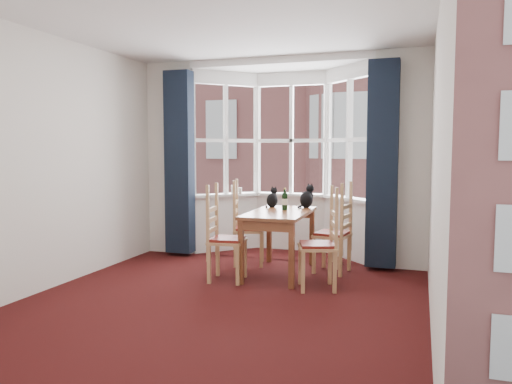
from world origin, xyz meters
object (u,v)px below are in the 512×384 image
at_px(wine_bottle, 285,200).
at_px(candle_tall, 233,189).
at_px(cat_left, 272,199).
at_px(chair_left_far, 242,230).
at_px(chair_right_near, 325,247).
at_px(chair_left_near, 220,241).
at_px(candle_short, 240,191).
at_px(dining_table, 279,220).
at_px(chair_right_far, 339,236).
at_px(cat_right, 307,198).

height_order(wine_bottle, candle_tall, wine_bottle).
bearing_deg(cat_left, wine_bottle, -46.95).
xyz_separation_m(chair_left_far, chair_right_near, (1.27, -0.81, 0.00)).
bearing_deg(chair_left_near, wine_bottle, 47.87).
xyz_separation_m(candle_tall, candle_short, (0.10, 0.03, -0.02)).
distance_m(chair_left_near, candle_short, 1.76).
xyz_separation_m(dining_table, wine_bottle, (0.02, 0.17, 0.23)).
distance_m(cat_left, candle_short, 1.04).
bearing_deg(chair_right_near, chair_right_far, 87.42).
height_order(chair_left_far, cat_right, cat_right).
xyz_separation_m(chair_left_near, candle_short, (-0.36, 1.67, 0.45)).
height_order(chair_left_near, cat_left, cat_left).
distance_m(wine_bottle, candle_tall, 1.44).
bearing_deg(candle_tall, cat_right, -25.89).
bearing_deg(chair_right_near, dining_table, 144.39).
xyz_separation_m(dining_table, cat_right, (0.23, 0.52, 0.23)).
relative_size(chair_left_near, chair_right_near, 1.00).
distance_m(chair_left_far, candle_short, 1.00).
height_order(chair_right_near, chair_right_far, same).
xyz_separation_m(chair_left_near, chair_right_far, (1.28, 0.78, 0.00)).
relative_size(chair_left_far, chair_right_far, 1.00).
relative_size(chair_right_near, cat_right, 2.83).
bearing_deg(chair_right_near, candle_short, 134.37).
bearing_deg(candle_short, dining_table, -51.07).
height_order(dining_table, chair_left_near, chair_left_near).
height_order(chair_right_near, candle_tall, candle_tall).
height_order(cat_right, candle_short, cat_right).
bearing_deg(wine_bottle, dining_table, -98.10).
height_order(cat_left, wine_bottle, wine_bottle).
height_order(chair_left_near, cat_right, cat_right).
relative_size(cat_left, cat_right, 0.86).
height_order(cat_right, candle_tall, cat_right).
relative_size(chair_left_far, candle_tall, 6.78).
relative_size(chair_left_near, candle_short, 9.41).
height_order(chair_right_near, candle_short, candle_short).
height_order(chair_left_near, candle_tall, candle_tall).
bearing_deg(cat_left, chair_right_far, -8.85).
height_order(dining_table, chair_right_near, chair_right_near).
bearing_deg(chair_right_far, cat_right, 152.68).
bearing_deg(candle_tall, chair_right_near, -43.36).
xyz_separation_m(chair_left_near, chair_left_far, (-0.02, 0.84, 0.00)).
bearing_deg(candle_tall, chair_right_far, -26.28).
distance_m(chair_left_far, cat_right, 0.96).
bearing_deg(candle_short, chair_left_far, -68.14).
bearing_deg(wine_bottle, candle_tall, 137.69).
height_order(chair_left_near, chair_left_far, same).
distance_m(chair_left_far, candle_tall, 1.02).
height_order(dining_table, cat_left, cat_left).
xyz_separation_m(chair_left_near, cat_right, (0.81, 1.02, 0.43)).
bearing_deg(cat_right, candle_tall, 154.11).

